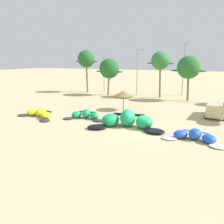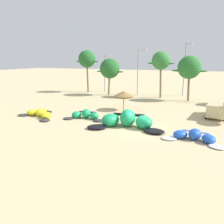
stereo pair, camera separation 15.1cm
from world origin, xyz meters
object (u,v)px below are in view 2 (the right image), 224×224
object	(u,v)px
kite_far_left	(40,114)
kite_left_of_center	(127,121)
kite_center	(194,136)
palm_left	(110,69)
kite_left	(85,115)
beach_umbrella_near_van	(124,94)
palm_left_of_gap	(161,61)
palm_leftmost	(87,59)
lamppost_east_center	(185,67)
lamppost_west	(105,71)
parked_van	(217,109)
palm_center_left	(189,68)
lamppost_west_center	(139,70)

from	to	relation	value
kite_far_left	kite_left_of_center	bearing A→B (deg)	1.99
kite_center	palm_left	size ratio (longest dim) A/B	0.78
kite_far_left	kite_left	world-z (taller)	kite_left
beach_umbrella_near_van	palm_left_of_gap	bearing A→B (deg)	80.69
kite_left_of_center	palm_leftmost	size ratio (longest dim) A/B	0.92
palm_left	lamppost_east_center	xyz separation A→B (m)	(13.80, 5.59, 0.32)
beach_umbrella_near_van	lamppost_west	size ratio (longest dim) A/B	0.36
kite_far_left	kite_left	size ratio (longest dim) A/B	1.14
kite_left	palm_left	size ratio (longest dim) A/B	0.72
kite_far_left	parked_van	xyz separation A→B (m)	(20.68, 9.44, 0.69)
palm_left	palm_left_of_gap	world-z (taller)	palm_left_of_gap
kite_far_left	palm_center_left	size ratio (longest dim) A/B	0.78
kite_far_left	palm_left	size ratio (longest dim) A/B	0.83
kite_center	palm_leftmost	world-z (taller)	palm_leftmost
palm_leftmost	palm_center_left	world-z (taller)	palm_leftmost
kite_center	lamppost_east_center	size ratio (longest dim) A/B	0.56
parked_van	palm_left	xyz separation A→B (m)	(-20.07, 10.40, 4.27)
kite_left	kite_left_of_center	size ratio (longest dim) A/B	0.64
lamppost_east_center	kite_left_of_center	bearing A→B (deg)	-95.88
parked_van	palm_left_of_gap	world-z (taller)	palm_left_of_gap
palm_leftmost	palm_left_of_gap	world-z (taller)	palm_leftmost
beach_umbrella_near_van	kite_left_of_center	bearing A→B (deg)	-65.68
beach_umbrella_near_van	lamppost_east_center	world-z (taller)	lamppost_east_center
kite_far_left	beach_umbrella_near_van	size ratio (longest dim) A/B	2.11
kite_left_of_center	parked_van	xyz separation A→B (m)	(8.85, 9.03, 0.37)
kite_far_left	kite_center	size ratio (longest dim) A/B	1.06
kite_center	beach_umbrella_near_van	world-z (taller)	beach_umbrella_near_van
beach_umbrella_near_van	palm_left	distance (m)	14.41
lamppost_east_center	lamppost_west	bearing A→B (deg)	-173.59
kite_left	lamppost_west	bearing A→B (deg)	110.18
kite_left	kite_left_of_center	bearing A→B (deg)	-11.80
palm_left	kite_left_of_center	bearing A→B (deg)	-60.00
palm_left_of_gap	kite_far_left	bearing A→B (deg)	-116.39
kite_left	palm_center_left	world-z (taller)	palm_center_left
beach_umbrella_near_van	palm_center_left	distance (m)	14.33
lamppost_west	palm_center_left	bearing A→B (deg)	-11.73
lamppost_west_center	lamppost_west	bearing A→B (deg)	173.11
lamppost_west	lamppost_east_center	size ratio (longest dim) A/B	0.78
kite_left_of_center	palm_left_of_gap	world-z (taller)	palm_left_of_gap
kite_left	kite_center	xyz separation A→B (m)	(13.00, -2.49, -0.05)
kite_left	parked_van	bearing A→B (deg)	27.67
parked_van	lamppost_east_center	size ratio (longest dim) A/B	0.48
palm_left_of_gap	kite_left_of_center	bearing A→B (deg)	-86.39
beach_umbrella_near_van	lamppost_west_center	distance (m)	15.02
kite_left	lamppost_west	xyz separation A→B (m)	(-8.05, 21.91, 4.14)
beach_umbrella_near_van	parked_van	bearing A→B (deg)	6.34
kite_left	palm_center_left	bearing A→B (deg)	61.27
palm_center_left	palm_leftmost	bearing A→B (deg)	174.95
palm_leftmost	lamppost_west_center	size ratio (longest dim) A/B	0.99
beach_umbrella_near_van	palm_leftmost	size ratio (longest dim) A/B	0.32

